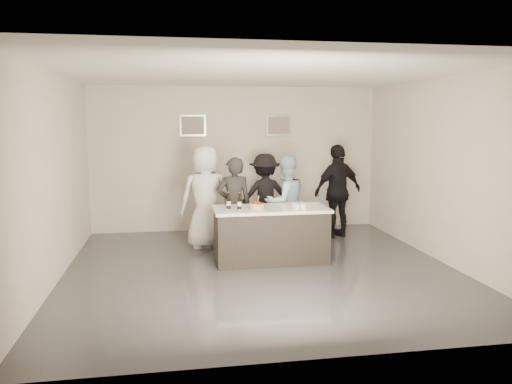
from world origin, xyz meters
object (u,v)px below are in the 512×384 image
at_px(cake, 257,207).
at_px(person_guest_right, 338,191).
at_px(beer_bottle_a, 229,200).
at_px(person_guest_left, 206,197).
at_px(person_main_black, 234,205).
at_px(beer_bottle_b, 239,201).
at_px(person_guest_back, 265,196).
at_px(person_main_blue, 285,202).
at_px(bar_counter, 271,235).

height_order(cake, person_guest_right, person_guest_right).
height_order(cake, beer_bottle_a, beer_bottle_a).
relative_size(person_guest_left, person_guest_right, 1.01).
height_order(beer_bottle_a, person_main_black, person_main_black).
distance_m(person_guest_left, person_guest_right, 2.66).
distance_m(beer_bottle_b, person_guest_left, 1.24).
height_order(beer_bottle_b, person_guest_back, person_guest_back).
xyz_separation_m(beer_bottle_a, person_guest_right, (2.34, 1.48, -0.11)).
height_order(person_main_blue, person_guest_left, person_guest_left).
bearing_deg(beer_bottle_a, beer_bottle_b, -26.42).
xyz_separation_m(beer_bottle_b, person_guest_right, (2.17, 1.56, -0.11)).
xyz_separation_m(cake, person_main_blue, (0.69, 0.93, -0.10)).
bearing_deg(person_guest_right, bar_counter, 22.96).
distance_m(person_main_blue, person_guest_back, 0.87).
bearing_deg(person_main_blue, bar_counter, 44.74).
bearing_deg(person_main_black, bar_counter, 122.51).
height_order(beer_bottle_b, person_main_blue, person_main_blue).
height_order(person_guest_left, person_guest_back, person_guest_left).
distance_m(person_main_black, person_guest_right, 2.30).
bearing_deg(bar_counter, beer_bottle_a, 177.79).
distance_m(cake, person_main_black, 0.84).
bearing_deg(beer_bottle_b, beer_bottle_a, 153.58).
height_order(beer_bottle_b, person_main_black, person_main_black).
distance_m(bar_counter, person_guest_back, 1.75).
bearing_deg(beer_bottle_b, person_main_black, 89.24).
relative_size(bar_counter, cake, 7.66).
height_order(cake, person_guest_back, person_guest_back).
xyz_separation_m(beer_bottle_b, person_guest_left, (-0.46, 1.15, -0.10)).
bearing_deg(beer_bottle_b, person_guest_left, 111.75).
xyz_separation_m(person_main_black, person_guest_right, (2.16, 0.79, 0.08)).
xyz_separation_m(cake, person_guest_left, (-0.74, 1.18, -0.01)).
xyz_separation_m(person_guest_left, person_guest_back, (1.20, 0.60, -0.10)).
bearing_deg(person_main_black, beer_bottle_b, 86.06).
bearing_deg(beer_bottle_a, person_guest_back, 61.55).
bearing_deg(beer_bottle_b, person_guest_back, 67.02).
bearing_deg(bar_counter, person_guest_right, 42.32).
bearing_deg(person_guest_left, cake, 117.61).
bearing_deg(cake, bar_counter, 18.03).
relative_size(bar_counter, person_guest_back, 1.12).
height_order(person_main_black, person_guest_left, person_guest_left).
xyz_separation_m(beer_bottle_a, person_guest_left, (-0.30, 1.07, -0.10)).
xyz_separation_m(beer_bottle_a, beer_bottle_b, (0.16, -0.08, 0.00)).
distance_m(beer_bottle_b, person_guest_back, 1.91).
bearing_deg(person_guest_back, person_main_black, 50.63).
relative_size(beer_bottle_b, person_main_blue, 0.16).
bearing_deg(person_guest_back, cake, 72.68).
bearing_deg(bar_counter, beer_bottle_b, -174.10).
bearing_deg(person_guest_left, person_main_blue, 165.80).
distance_m(beer_bottle_a, beer_bottle_b, 0.18).
relative_size(bar_counter, person_guest_left, 1.00).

